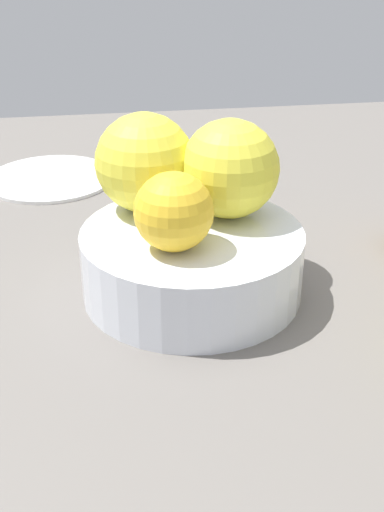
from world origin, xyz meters
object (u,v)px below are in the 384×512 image
(orange_in_bowl_2, at_px, (145,163))
(side_plate, at_px, (50,176))
(orange_in_bowl_0, at_px, (174,212))
(orange_in_bowl_1, at_px, (230,169))
(fruit_bowl, at_px, (192,263))

(orange_in_bowl_2, height_order, side_plate, orange_in_bowl_2)
(orange_in_bowl_0, distance_m, orange_in_bowl_1, 0.08)
(orange_in_bowl_1, distance_m, orange_in_bowl_2, 0.07)
(fruit_bowl, distance_m, orange_in_bowl_0, 0.07)
(side_plate, bearing_deg, orange_in_bowl_2, 112.64)
(fruit_bowl, relative_size, side_plate, 1.21)
(fruit_bowl, relative_size, orange_in_bowl_2, 2.17)
(orange_in_bowl_0, xyz_separation_m, orange_in_bowl_1, (-0.05, -0.05, 0.01))
(orange_in_bowl_0, bearing_deg, orange_in_bowl_1, -134.56)
(orange_in_bowl_2, bearing_deg, orange_in_bowl_0, 100.68)
(orange_in_bowl_0, bearing_deg, side_plate, -70.25)
(side_plate, bearing_deg, fruit_bowl, 114.58)
(fruit_bowl, xyz_separation_m, orange_in_bowl_2, (0.03, -0.05, 0.07))
(fruit_bowl, relative_size, orange_in_bowl_0, 2.99)
(fruit_bowl, height_order, side_plate, fruit_bowl)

